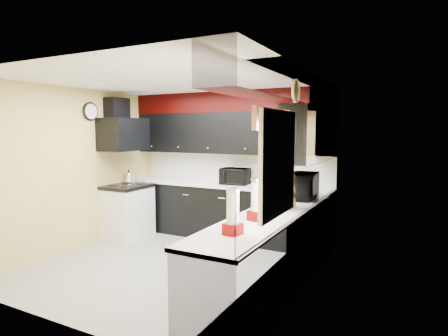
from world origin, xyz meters
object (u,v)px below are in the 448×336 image
object	(u,v)px
microwave	(299,186)
knife_block	(278,180)
toaster_oven	(235,176)
utensil_crock	(279,183)
kettle	(129,177)

from	to	relation	value
microwave	knife_block	bearing A→B (deg)	32.33
toaster_oven	utensil_crock	bearing A→B (deg)	-7.32
microwave	utensil_crock	xyz separation A→B (m)	(-0.53, 0.73, -0.09)
toaster_oven	utensil_crock	world-z (taller)	toaster_oven
microwave	knife_block	xyz separation A→B (m)	(-0.58, 0.81, -0.05)
toaster_oven	microwave	bearing A→B (deg)	-34.44
toaster_oven	kettle	xyz separation A→B (m)	(-1.85, -0.53, -0.07)
microwave	utensil_crock	bearing A→B (deg)	33.08
toaster_oven	utensil_crock	distance (m)	0.80
utensil_crock	knife_block	xyz separation A→B (m)	(-0.04, 0.08, 0.03)
toaster_oven	kettle	distance (m)	1.93
kettle	knife_block	bearing A→B (deg)	12.41
toaster_oven	knife_block	xyz separation A→B (m)	(0.76, 0.04, -0.02)
utensil_crock	knife_block	world-z (taller)	knife_block
utensil_crock	kettle	distance (m)	2.70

